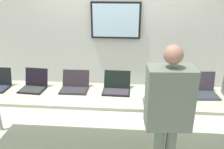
# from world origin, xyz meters

# --- Properties ---
(ground) EXTENTS (8.00, 8.00, 0.04)m
(ground) POSITION_xyz_m (0.00, 0.00, -0.02)
(ground) COLOR #B3B8A6
(back_wall) EXTENTS (8.00, 0.11, 2.67)m
(back_wall) POSITION_xyz_m (0.00, 1.13, 1.34)
(back_wall) COLOR beige
(back_wall) RESTS_ON ground
(workbench) EXTENTS (3.62, 0.70, 0.80)m
(workbench) POSITION_xyz_m (0.00, 0.00, 0.75)
(workbench) COLOR #A9AF96
(workbench) RESTS_ON ground
(laptop_station_1) EXTENTS (0.34, 0.33, 0.25)m
(laptop_station_1) POSITION_xyz_m (-1.03, 0.09, 0.85)
(laptop_station_1) COLOR black
(laptop_station_1) RESTS_ON workbench
(laptop_station_2) EXTENTS (0.36, 0.33, 0.23)m
(laptop_station_2) POSITION_xyz_m (-0.48, 0.12, 0.85)
(laptop_station_2) COLOR #261F25
(laptop_station_2) RESTS_ON workbench
(laptop_station_3) EXTENTS (0.36, 0.34, 0.23)m
(laptop_station_3) POSITION_xyz_m (0.08, 0.12, 0.85)
(laptop_station_3) COLOR black
(laptop_station_3) RESTS_ON workbench
(laptop_station_4) EXTENTS (0.39, 0.40, 0.24)m
(laptop_station_4) POSITION_xyz_m (0.65, 0.10, 0.85)
(laptop_station_4) COLOR black
(laptop_station_4) RESTS_ON workbench
(laptop_station_5) EXTENTS (0.33, 0.32, 0.27)m
(laptop_station_5) POSITION_xyz_m (1.19, 0.11, 0.86)
(laptop_station_5) COLOR #3C3340
(laptop_station_5) RESTS_ON workbench
(person) EXTENTS (0.46, 0.61, 1.61)m
(person) POSITION_xyz_m (0.63, -0.62, 0.98)
(person) COLOR #535E52
(person) RESTS_ON ground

